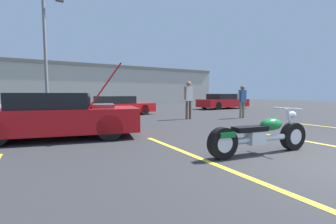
{
  "coord_description": "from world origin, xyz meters",
  "views": [
    {
      "loc": [
        -4.5,
        -1.76,
        1.23
      ],
      "look_at": [
        -1.84,
        2.85,
        0.8
      ],
      "focal_mm": 24.0,
      "sensor_mm": 36.0,
      "label": 1
    }
  ],
  "objects_px": {
    "show_car_hood_open": "(61,116)",
    "spectator_by_show_car": "(242,99)",
    "motorcycle": "(260,136)",
    "spectator_near_motorcycle": "(189,96)",
    "parked_car_right_row": "(223,102)",
    "parked_car_mid_row": "(117,106)",
    "light_pole": "(47,49)"
  },
  "relations": [
    {
      "from": "show_car_hood_open",
      "to": "spectator_by_show_car",
      "type": "height_order",
      "value": "show_car_hood_open"
    },
    {
      "from": "motorcycle",
      "to": "spectator_by_show_car",
      "type": "bearing_deg",
      "value": 52.23
    },
    {
      "from": "spectator_near_motorcycle",
      "to": "spectator_by_show_car",
      "type": "relative_size",
      "value": 1.12
    },
    {
      "from": "parked_car_right_row",
      "to": "spectator_near_motorcycle",
      "type": "bearing_deg",
      "value": -146.54
    },
    {
      "from": "show_car_hood_open",
      "to": "parked_car_mid_row",
      "type": "distance_m",
      "value": 6.67
    },
    {
      "from": "light_pole",
      "to": "parked_car_right_row",
      "type": "distance_m",
      "value": 13.41
    },
    {
      "from": "parked_car_mid_row",
      "to": "spectator_near_motorcycle",
      "type": "distance_m",
      "value": 4.42
    },
    {
      "from": "parked_car_mid_row",
      "to": "parked_car_right_row",
      "type": "xyz_separation_m",
      "value": [
        9.5,
        1.38,
        0.06
      ]
    },
    {
      "from": "parked_car_right_row",
      "to": "spectator_near_motorcycle",
      "type": "relative_size",
      "value": 2.46
    },
    {
      "from": "spectator_by_show_car",
      "to": "parked_car_mid_row",
      "type": "bearing_deg",
      "value": 137.77
    },
    {
      "from": "motorcycle",
      "to": "parked_car_mid_row",
      "type": "xyz_separation_m",
      "value": [
        0.01,
        9.66,
        0.15
      ]
    },
    {
      "from": "light_pole",
      "to": "motorcycle",
      "type": "relative_size",
      "value": 2.92
    },
    {
      "from": "show_car_hood_open",
      "to": "light_pole",
      "type": "bearing_deg",
      "value": 102.98
    },
    {
      "from": "spectator_near_motorcycle",
      "to": "parked_car_right_row",
      "type": "bearing_deg",
      "value": 35.45
    },
    {
      "from": "parked_car_mid_row",
      "to": "spectator_by_show_car",
      "type": "xyz_separation_m",
      "value": [
        5.09,
        -4.62,
        0.45
      ]
    },
    {
      "from": "show_car_hood_open",
      "to": "spectator_by_show_car",
      "type": "relative_size",
      "value": 2.71
    },
    {
      "from": "parked_car_mid_row",
      "to": "show_car_hood_open",
      "type": "bearing_deg",
      "value": -130.6
    },
    {
      "from": "show_car_hood_open",
      "to": "spectator_by_show_car",
      "type": "distance_m",
      "value": 8.56
    },
    {
      "from": "parked_car_right_row",
      "to": "spectator_by_show_car",
      "type": "bearing_deg",
      "value": -128.25
    },
    {
      "from": "motorcycle",
      "to": "show_car_hood_open",
      "type": "xyz_separation_m",
      "value": [
        -3.37,
        3.91,
        0.24
      ]
    },
    {
      "from": "show_car_hood_open",
      "to": "parked_car_mid_row",
      "type": "bearing_deg",
      "value": 72.67
    },
    {
      "from": "show_car_hood_open",
      "to": "motorcycle",
      "type": "bearing_deg",
      "value": -36.11
    },
    {
      "from": "parked_car_mid_row",
      "to": "spectator_near_motorcycle",
      "type": "xyz_separation_m",
      "value": [
        2.44,
        -3.64,
        0.58
      ]
    },
    {
      "from": "light_pole",
      "to": "parked_car_mid_row",
      "type": "bearing_deg",
      "value": -43.41
    },
    {
      "from": "parked_car_right_row",
      "to": "spectator_by_show_car",
      "type": "height_order",
      "value": "spectator_by_show_car"
    },
    {
      "from": "motorcycle",
      "to": "spectator_near_motorcycle",
      "type": "relative_size",
      "value": 1.33
    },
    {
      "from": "show_car_hood_open",
      "to": "parked_car_mid_row",
      "type": "height_order",
      "value": "show_car_hood_open"
    },
    {
      "from": "spectator_by_show_car",
      "to": "spectator_near_motorcycle",
      "type": "bearing_deg",
      "value": 159.68
    },
    {
      "from": "spectator_by_show_car",
      "to": "motorcycle",
      "type": "bearing_deg",
      "value": -135.4
    },
    {
      "from": "motorcycle",
      "to": "spectator_by_show_car",
      "type": "height_order",
      "value": "spectator_by_show_car"
    },
    {
      "from": "show_car_hood_open",
      "to": "spectator_near_motorcycle",
      "type": "bearing_deg",
      "value": 33.02
    },
    {
      "from": "parked_car_mid_row",
      "to": "parked_car_right_row",
      "type": "distance_m",
      "value": 9.6
    }
  ]
}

